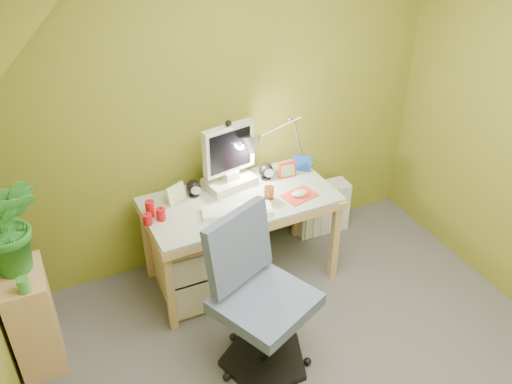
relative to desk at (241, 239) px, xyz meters
name	(u,v)px	position (x,y,z in m)	size (l,w,h in m)	color
wall_back	(220,106)	(0.03, 0.40, 0.85)	(3.20, 0.01, 2.40)	olive
slope_ceiling	(105,154)	(-0.97, -1.20, 1.50)	(1.10, 3.20, 1.10)	white
desk	(241,239)	(0.00, 0.00, 0.00)	(1.29, 0.65, 0.69)	tan
monitor	(229,154)	(0.00, 0.18, 0.60)	(0.37, 0.21, 0.50)	beige
speaker_left	(194,188)	(-0.27, 0.16, 0.41)	(0.10, 0.10, 0.12)	black
speaker_right	(266,171)	(0.27, 0.16, 0.41)	(0.10, 0.10, 0.12)	black
keyboard	(237,210)	(-0.08, -0.14, 0.36)	(0.45, 0.14, 0.02)	white
mousepad	(299,195)	(0.38, -0.14, 0.35)	(0.22, 0.16, 0.01)	red
mouse	(299,193)	(0.38, -0.14, 0.37)	(0.11, 0.07, 0.04)	silver
amber_tumbler	(269,193)	(0.18, -0.08, 0.39)	(0.07, 0.07, 0.09)	#984816
candle_cluster	(152,212)	(-0.60, 0.01, 0.40)	(0.15, 0.13, 0.11)	#B30F14
photo_frame_red	(287,170)	(0.42, 0.12, 0.40)	(0.13, 0.02, 0.11)	red
photo_frame_blue	(302,163)	(0.56, 0.16, 0.40)	(0.14, 0.02, 0.12)	#163E98
photo_frame_green	(176,194)	(-0.40, 0.14, 0.41)	(0.14, 0.02, 0.12)	#C1E19B
desk_lamp	(288,132)	(0.45, 0.18, 0.67)	(0.61, 0.26, 0.65)	silver
side_ledge	(33,318)	(-1.42, -0.19, -0.01)	(0.25, 0.39, 0.68)	tan
potted_plant	(10,226)	(-1.39, -0.14, 0.63)	(0.33, 0.27, 0.60)	#2A7F2D
green_cup	(24,285)	(-1.40, -0.34, 0.37)	(0.07, 0.07, 0.09)	#41933D
task_chair	(265,300)	(-0.18, -0.79, 0.18)	(0.58, 0.58, 1.04)	#475475
radiator	(322,208)	(0.83, 0.26, -0.13)	(0.42, 0.17, 0.42)	silver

